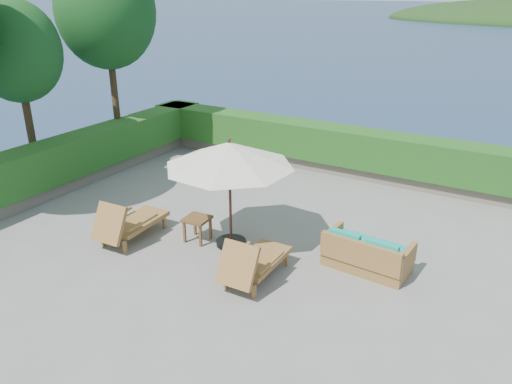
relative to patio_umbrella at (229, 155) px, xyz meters
The scene contains 14 objects.
ground 2.01m from the patio_umbrella, 85.66° to the right, with size 12.00×12.00×0.00m, color gray.
foundation 3.55m from the patio_umbrella, 85.66° to the right, with size 12.00×12.00×3.00m, color #504840.
ocean 4.99m from the patio_umbrella, 85.66° to the right, with size 600.00×600.00×0.00m, color #17274A.
planter_wall_far 5.58m from the patio_umbrella, 89.74° to the left, with size 12.00×0.60×0.36m, color #6C6657.
planter_wall_left 5.87m from the patio_umbrella, behind, with size 0.60×12.00×0.36m, color #6C6657.
hedge_far 5.40m from the patio_umbrella, 89.74° to the left, with size 12.40×0.90×1.00m, color #144213.
hedge_left 5.70m from the patio_umbrella, behind, with size 0.90×12.40×1.00m, color #144213.
tree_mid 6.57m from the patio_umbrella, behind, with size 2.20×2.20×4.83m.
tree_far 7.06m from the patio_umbrella, 154.23° to the left, with size 2.80×2.80×6.03m.
patio_umbrella is the anchor object (origin of this frame).
lounge_left 2.70m from the patio_umbrella, 155.20° to the right, with size 0.83×1.76×1.00m.
lounge_right 2.16m from the patio_umbrella, 40.93° to the right, with size 0.79×1.70×0.98m.
side_table 1.71m from the patio_umbrella, 164.22° to the right, with size 0.54×0.54×0.54m.
wicker_loveseat 3.27m from the patio_umbrella, ahead, with size 1.68×0.95×0.79m.
Camera 1 is at (5.15, -7.45, 5.06)m, focal length 35.00 mm.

